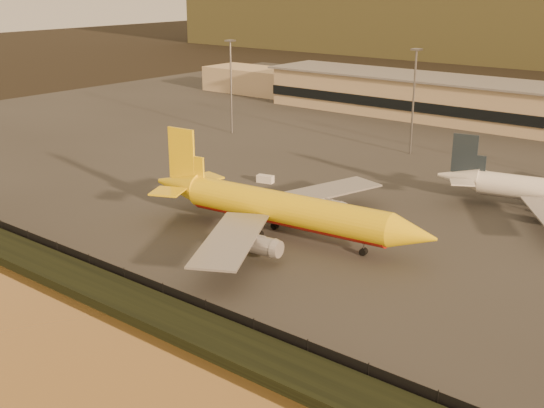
{
  "coord_description": "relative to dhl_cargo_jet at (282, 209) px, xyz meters",
  "views": [
    {
      "loc": [
        65.49,
        -68.83,
        41.46
      ],
      "look_at": [
        0.79,
        12.0,
        6.98
      ],
      "focal_mm": 45.0,
      "sensor_mm": 36.0,
      "label": 1
    }
  ],
  "objects": [
    {
      "name": "embankment",
      "position": [
        -0.05,
        -32.48,
        -4.28
      ],
      "size": [
        320.0,
        7.0,
        1.4
      ],
      "primitive_type": "cube",
      "color": "black",
      "rests_on": "ground"
    },
    {
      "name": "gse_vehicle_white",
      "position": [
        -22.11,
        22.79,
        -3.99
      ],
      "size": [
        3.8,
        2.36,
        1.59
      ],
      "primitive_type": "cube",
      "rotation": [
        0.0,
        0.0,
        0.23
      ],
      "color": "white",
      "rests_on": "tarmac"
    },
    {
      "name": "perimeter_fence",
      "position": [
        -0.05,
        -28.48,
        -3.68
      ],
      "size": [
        300.0,
        0.05,
        2.2
      ],
      "primitive_type": "cube",
      "color": "black",
      "rests_on": "tarmac"
    },
    {
      "name": "dhl_cargo_jet",
      "position": [
        0.0,
        0.0,
        0.0
      ],
      "size": [
        53.67,
        52.29,
        16.02
      ],
      "rotation": [
        0.0,
        0.0,
        0.1
      ],
      "color": "yellow",
      "rests_on": "tarmac"
    },
    {
      "name": "ground",
      "position": [
        -0.05,
        -15.48,
        -4.98
      ],
      "size": [
        900.0,
        900.0,
        0.0
      ],
      "primitive_type": "plane",
      "color": "black",
      "rests_on": "ground"
    },
    {
      "name": "tarmac",
      "position": [
        -0.05,
        79.52,
        -4.88
      ],
      "size": [
        320.0,
        220.0,
        0.2
      ],
      "primitive_type": "cube",
      "color": "#2D2D2D",
      "rests_on": "ground"
    },
    {
      "name": "terminal_building",
      "position": [
        -14.57,
        110.07,
        1.26
      ],
      "size": [
        202.0,
        25.0,
        12.6
      ],
      "color": "tan",
      "rests_on": "tarmac"
    },
    {
      "name": "apron_light_masts",
      "position": [
        14.95,
        59.52,
        10.72
      ],
      "size": [
        152.2,
        12.2,
        25.4
      ],
      "color": "slate",
      "rests_on": "tarmac"
    },
    {
      "name": "gse_vehicle_yellow",
      "position": [
        2.89,
        9.74,
        -3.76
      ],
      "size": [
        4.97,
        3.26,
        2.06
      ],
      "primitive_type": "cube",
      "rotation": [
        0.0,
        0.0,
        -0.29
      ],
      "color": "yellow",
      "rests_on": "tarmac"
    }
  ]
}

